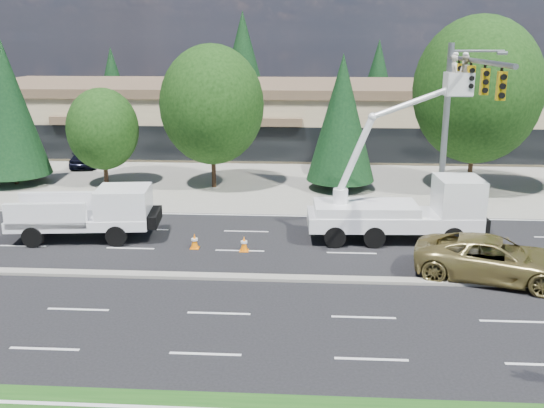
# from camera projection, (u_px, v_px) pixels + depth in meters

# --- Properties ---
(ground) EXTENTS (140.00, 140.00, 0.00)m
(ground) POSITION_uv_depth(u_px,v_px,m) (231.00, 278.00, 24.11)
(ground) COLOR black
(ground) RESTS_ON ground
(concrete_apron) EXTENTS (140.00, 22.00, 0.01)m
(concrete_apron) POSITION_uv_depth(u_px,v_px,m) (266.00, 171.00, 43.34)
(concrete_apron) COLOR gray
(concrete_apron) RESTS_ON ground
(road_median) EXTENTS (120.00, 0.55, 0.12)m
(road_median) POSITION_uv_depth(u_px,v_px,m) (231.00, 277.00, 24.09)
(road_median) COLOR gray
(road_median) RESTS_ON ground
(strip_mall) EXTENTS (50.40, 15.40, 5.50)m
(strip_mall) POSITION_uv_depth(u_px,v_px,m) (275.00, 114.00, 52.18)
(strip_mall) COLOR tan
(strip_mall) RESTS_ON ground
(tree_front_b) EXTENTS (4.65, 4.65, 9.16)m
(tree_front_b) POSITION_uv_depth(u_px,v_px,m) (8.00, 108.00, 38.19)
(tree_front_b) COLOR #332114
(tree_front_b) RESTS_ON ground
(tree_front_c) EXTENTS (4.50, 4.50, 6.24)m
(tree_front_c) POSITION_uv_depth(u_px,v_px,m) (103.00, 129.00, 38.16)
(tree_front_c) COLOR #332114
(tree_front_c) RESTS_ON ground
(tree_front_d) EXTENTS (6.43, 6.43, 8.92)m
(tree_front_d) POSITION_uv_depth(u_px,v_px,m) (212.00, 105.00, 37.32)
(tree_front_d) COLOR #332114
(tree_front_d) RESTS_ON ground
(tree_front_e) EXTENTS (4.23, 4.23, 8.34)m
(tree_front_e) POSITION_uv_depth(u_px,v_px,m) (342.00, 118.00, 37.04)
(tree_front_e) COLOR #332114
(tree_front_e) RESTS_ON ground
(tree_front_f) EXTENTS (7.64, 7.64, 10.59)m
(tree_front_f) POSITION_uv_depth(u_px,v_px,m) (477.00, 90.00, 36.10)
(tree_front_f) COLOR #332114
(tree_front_f) RESTS_ON ground
(tree_back_a) EXTENTS (4.18, 4.18, 8.25)m
(tree_back_a) POSITION_uv_depth(u_px,v_px,m) (113.00, 84.00, 64.41)
(tree_back_a) COLOR #332114
(tree_back_a) RESTS_ON ground
(tree_back_b) EXTENTS (6.02, 6.02, 11.87)m
(tree_back_b) POSITION_uv_depth(u_px,v_px,m) (243.00, 66.00, 63.05)
(tree_back_b) COLOR #332114
(tree_back_b) RESTS_ON ground
(tree_back_c) EXTENTS (4.59, 4.59, 9.05)m
(tree_back_c) POSITION_uv_depth(u_px,v_px,m) (378.00, 81.00, 62.60)
(tree_back_c) COLOR #332114
(tree_back_c) RESTS_ON ground
(tree_back_d) EXTENTS (5.16, 5.16, 10.18)m
(tree_back_d) POSITION_uv_depth(u_px,v_px,m) (497.00, 75.00, 61.72)
(tree_back_d) COLOR #332114
(tree_back_d) RESTS_ON ground
(signal_mast) EXTENTS (2.76, 10.16, 9.00)m
(signal_mast) POSITION_uv_depth(u_px,v_px,m) (458.00, 107.00, 28.66)
(signal_mast) COLOR gray
(signal_mast) RESTS_ON ground
(utility_pickup) EXTENTS (6.69, 3.08, 2.48)m
(utility_pickup) POSITION_uv_depth(u_px,v_px,m) (91.00, 218.00, 28.55)
(utility_pickup) COLOR white
(utility_pickup) RESTS_ON ground
(bucket_truck) EXTENTS (8.24, 2.90, 8.64)m
(bucket_truck) POSITION_uv_depth(u_px,v_px,m) (411.00, 201.00, 28.14)
(bucket_truck) COLOR white
(bucket_truck) RESTS_ON ground
(traffic_cone_b) EXTENTS (0.40, 0.40, 0.70)m
(traffic_cone_b) POSITION_uv_depth(u_px,v_px,m) (195.00, 241.00, 27.43)
(traffic_cone_b) COLOR orange
(traffic_cone_b) RESTS_ON ground
(traffic_cone_c) EXTENTS (0.40, 0.40, 0.70)m
(traffic_cone_c) POSITION_uv_depth(u_px,v_px,m) (244.00, 244.00, 27.08)
(traffic_cone_c) COLOR orange
(traffic_cone_c) RESTS_ON ground
(traffic_cone_d) EXTENTS (0.40, 0.40, 0.70)m
(traffic_cone_d) POSITION_uv_depth(u_px,v_px,m) (436.00, 241.00, 27.41)
(traffic_cone_d) COLOR orange
(traffic_cone_d) RESTS_ON ground
(minivan) EXTENTS (6.62, 4.45, 1.69)m
(minivan) POSITION_uv_depth(u_px,v_px,m) (493.00, 259.00, 23.84)
(minivan) COLOR olive
(minivan) RESTS_ON ground
(parked_car_west) EXTENTS (2.44, 4.82, 1.57)m
(parked_car_west) POSITION_uv_depth(u_px,v_px,m) (87.00, 155.00, 44.91)
(parked_car_west) COLOR black
(parked_car_west) RESTS_ON ground
(parked_car_east) EXTENTS (1.97, 4.36, 1.39)m
(parked_car_east) POSITION_uv_depth(u_px,v_px,m) (324.00, 160.00, 43.67)
(parked_car_east) COLOR black
(parked_car_east) RESTS_ON ground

